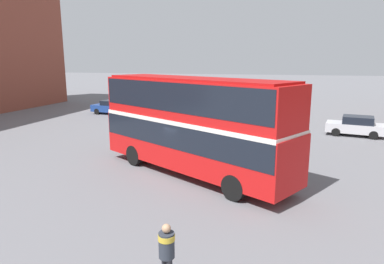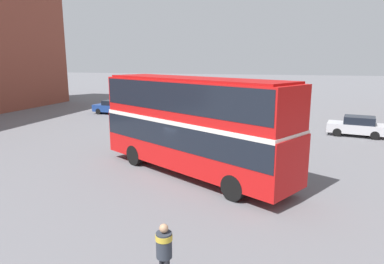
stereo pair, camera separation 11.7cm
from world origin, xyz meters
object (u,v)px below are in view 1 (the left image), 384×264
Objects in this scene: pedestrian_foreground at (167,249)px; parked_car_kerb_far at (112,107)px; double_decker_bus at (192,120)px; parked_car_kerb_near at (356,126)px.

pedestrian_foreground is 0.40× the size of parked_car_kerb_far.
pedestrian_foreground is (1.65, -8.55, -1.70)m from double_decker_bus.
parked_car_kerb_near is 1.01× the size of parked_car_kerb_far.
parked_car_kerb_far is (-14.81, 25.02, -0.31)m from pedestrian_foreground.
parked_car_kerb_far is at bearing -0.81° from parked_car_kerb_near.
parked_car_kerb_near is at bearing 80.59° from double_decker_bus.
pedestrian_foreground is at bearing 79.59° from parked_car_kerb_near.
pedestrian_foreground is 21.81m from parked_car_kerb_near.
parked_car_kerb_far is (-22.72, 4.69, -0.01)m from parked_car_kerb_near.
pedestrian_foreground reaches higher than parked_car_kerb_far.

